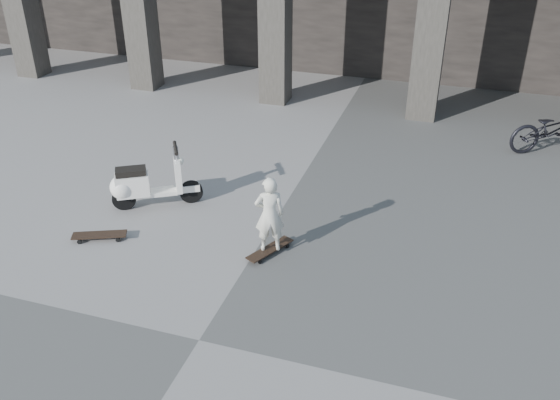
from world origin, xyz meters
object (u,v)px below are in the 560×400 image
(scooter, at_px, (141,185))
(bicycle, at_px, (554,129))
(child, at_px, (270,214))
(skateboard_spare, at_px, (99,235))
(longboard, at_px, (270,249))

(scooter, xyz_separation_m, bicycle, (6.77, 4.58, 0.06))
(child, height_order, bicycle, child)
(scooter, bearing_deg, child, -45.27)
(child, distance_m, scooter, 2.61)
(skateboard_spare, distance_m, bicycle, 8.96)
(longboard, height_order, scooter, scooter)
(child, bearing_deg, skateboard_spare, -13.60)
(skateboard_spare, bearing_deg, scooter, 59.94)
(skateboard_spare, relative_size, scooter, 0.61)
(bicycle, bearing_deg, longboard, 113.49)
(scooter, bearing_deg, bicycle, 3.71)
(skateboard_spare, height_order, child, child)
(skateboard_spare, relative_size, child, 0.71)
(skateboard_spare, distance_m, scooter, 1.18)
(longboard, bearing_deg, child, -63.91)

